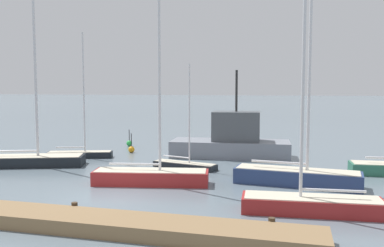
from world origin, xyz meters
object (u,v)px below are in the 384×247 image
object	(u,v)px
sailboat_3	(151,175)
fishing_boat_0	(232,141)
channel_buoy_2	(131,149)
sailboat_5	(30,157)
channel_buoy_0	(129,143)
sailboat_0	(185,163)
sailboat_7	(297,174)
sailboat_1	(311,201)
sailboat_4	(80,152)

from	to	relation	value
sailboat_3	fishing_boat_0	bearing A→B (deg)	63.26
channel_buoy_2	sailboat_5	bearing A→B (deg)	-121.97
sailboat_3	fishing_boat_0	world-z (taller)	sailboat_3
sailboat_3	channel_buoy_0	xyz separation A→B (m)	(-6.90, 13.18, -0.25)
sailboat_3	sailboat_5	bearing A→B (deg)	153.06
sailboat_0	sailboat_3	world-z (taller)	sailboat_3
sailboat_7	channel_buoy_2	distance (m)	15.17
sailboat_7	sailboat_5	bearing A→B (deg)	-177.91
channel_buoy_0	sailboat_5	bearing A→B (deg)	-104.55
sailboat_1	channel_buoy_0	xyz separation A→B (m)	(-15.05, 16.34, -0.24)
sailboat_7	channel_buoy_0	bearing A→B (deg)	147.52
sailboat_0	fishing_boat_0	xyz separation A→B (m)	(2.27, 5.16, 0.89)
sailboat_5	sailboat_3	bearing A→B (deg)	-35.85
sailboat_0	sailboat_5	distance (m)	10.34
sailboat_3	sailboat_1	bearing A→B (deg)	-31.59
sailboat_5	channel_buoy_0	world-z (taller)	sailboat_5
sailboat_7	channel_buoy_0	size ratio (longest dim) A/B	8.01
sailboat_7	fishing_boat_0	size ratio (longest dim) A/B	1.31
sailboat_3	sailboat_7	xyz separation A→B (m)	(7.58, 1.69, 0.08)
fishing_boat_0	sailboat_5	bearing A→B (deg)	-155.39
sailboat_1	sailboat_5	size ratio (longest dim) A/B	0.80
sailboat_0	sailboat_7	world-z (taller)	sailboat_7
sailboat_0	sailboat_1	world-z (taller)	sailboat_1
sailboat_3	sailboat_4	xyz separation A→B (m)	(-8.00, 6.57, -0.08)
sailboat_5	channel_buoy_2	distance (m)	8.17
sailboat_4	channel_buoy_0	bearing A→B (deg)	61.97
sailboat_7	fishing_boat_0	xyz separation A→B (m)	(-4.71, 8.09, 0.61)
fishing_boat_0	sailboat_7	bearing A→B (deg)	-64.34
sailboat_7	fishing_boat_0	world-z (taller)	sailboat_7
fishing_boat_0	channel_buoy_2	size ratio (longest dim) A/B	5.78
sailboat_4	fishing_boat_0	bearing A→B (deg)	-2.12
fishing_boat_0	channel_buoy_0	world-z (taller)	fishing_boat_0
sailboat_0	sailboat_1	bearing A→B (deg)	-31.65
sailboat_5	sailboat_7	distance (m)	17.20
sailboat_4	channel_buoy_2	xyz separation A→B (m)	(2.74, 3.20, -0.17)
sailboat_5	channel_buoy_2	size ratio (longest dim) A/B	8.58
sailboat_3	channel_buoy_0	distance (m)	14.88
sailboat_1	sailboat_3	size ratio (longest dim) A/B	1.05
sailboat_1	sailboat_7	size ratio (longest dim) A/B	0.91
sailboat_1	channel_buoy_2	world-z (taller)	sailboat_1
sailboat_5	channel_buoy_0	xyz separation A→B (m)	(2.68, 10.33, -0.32)
sailboat_3	sailboat_4	size ratio (longest dim) A/B	1.11
sailboat_0	channel_buoy_2	world-z (taller)	sailboat_0
sailboat_4	sailboat_5	xyz separation A→B (m)	(-1.58, -3.72, 0.15)
sailboat_0	sailboat_3	distance (m)	4.67
sailboat_1	sailboat_3	world-z (taller)	sailboat_1
sailboat_7	channel_buoy_2	world-z (taller)	sailboat_7
sailboat_4	channel_buoy_2	bearing A→B (deg)	30.85
sailboat_0	sailboat_5	size ratio (longest dim) A/B	0.50
channel_buoy_2	sailboat_7	bearing A→B (deg)	-32.17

